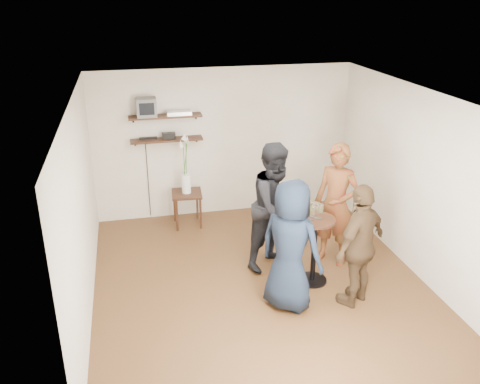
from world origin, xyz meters
name	(u,v)px	position (x,y,z in m)	size (l,w,h in m)	color
room	(261,196)	(0.00, 0.00, 1.30)	(4.58, 5.08, 2.68)	#432315
shelf_upper	(165,116)	(-1.00, 2.38, 1.85)	(1.20, 0.25, 0.04)	black
shelf_lower	(167,140)	(-1.00, 2.38, 1.45)	(1.20, 0.25, 0.04)	black
crt_monitor	(146,107)	(-1.30, 2.38, 2.02)	(0.32, 0.30, 0.30)	#59595B
dvd_deck	(179,113)	(-0.77, 2.38, 1.90)	(0.40, 0.24, 0.06)	silver
radio	(169,136)	(-0.96, 2.38, 1.52)	(0.22, 0.10, 0.10)	black
power_strip	(148,138)	(-1.30, 2.42, 1.48)	(0.30, 0.05, 0.03)	black
side_table	(187,198)	(-0.74, 2.05, 0.50)	(0.54, 0.54, 0.60)	black
vase_lilies	(186,174)	(-0.74, 2.05, 0.94)	(0.20, 0.21, 1.07)	white
drinks_table	(314,242)	(0.73, -0.13, 0.62)	(0.53, 0.53, 0.96)	black
wine_glass_fl	(313,211)	(0.67, -0.16, 1.10)	(0.07, 0.07, 0.20)	silver
wine_glass_fr	(321,209)	(0.78, -0.15, 1.11)	(0.07, 0.07, 0.21)	silver
wine_glass_bl	(313,207)	(0.71, -0.06, 1.11)	(0.07, 0.07, 0.21)	silver
wine_glass_br	(317,208)	(0.74, -0.12, 1.11)	(0.07, 0.07, 0.22)	silver
person_plaid	(336,205)	(1.23, 0.35, 0.91)	(0.66, 0.44, 1.82)	#B4141A
person_dark	(276,206)	(0.35, 0.44, 0.93)	(0.91, 0.71, 1.87)	black
person_navy	(291,246)	(0.23, -0.61, 0.86)	(0.84, 0.55, 1.72)	black
person_brown	(360,246)	(1.11, -0.72, 0.82)	(0.96, 0.40, 1.64)	#432F1C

